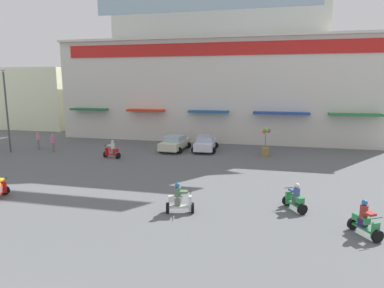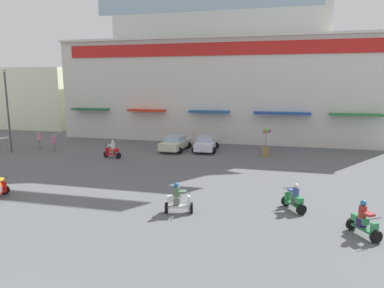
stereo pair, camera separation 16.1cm
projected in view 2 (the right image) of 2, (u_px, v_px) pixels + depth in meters
ground_plane at (156, 193)px, 19.87m from camera, size 128.00×128.00×0.00m
colonial_building at (221, 53)px, 39.68m from camera, size 34.40×15.22×22.13m
flank_building_left at (36, 98)px, 49.11m from camera, size 13.48×8.26×8.24m
parked_car_0 at (175, 143)px, 32.20m from camera, size 2.52×4.39×1.40m
parked_car_1 at (206, 143)px, 32.00m from camera, size 2.47×4.27×1.42m
scooter_rider_0 at (294, 199)px, 17.14m from camera, size 1.21×1.52×1.43m
scooter_rider_1 at (178, 200)px, 16.79m from camera, size 1.46×0.83×1.55m
scooter_rider_4 at (112, 151)px, 28.99m from camera, size 1.54×0.81×1.56m
scooter_rider_6 at (364, 222)px, 14.28m from camera, size 1.21×1.53×1.53m
pedestrian_0 at (54, 142)px, 31.65m from camera, size 0.41×0.41×1.64m
pedestrian_1 at (39, 139)px, 32.87m from camera, size 0.37×0.37×1.64m
streetlamp_near at (7, 105)px, 30.76m from camera, size 0.40×0.40×7.57m
balloon_vendor_cart at (266, 144)px, 29.68m from camera, size 0.74×0.92×2.52m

